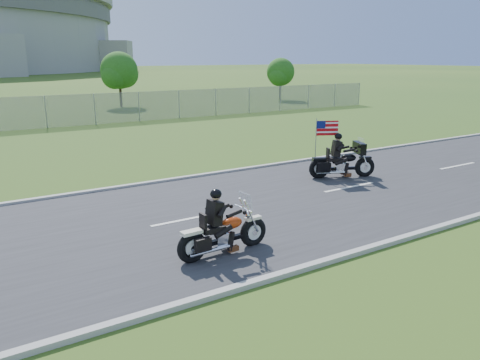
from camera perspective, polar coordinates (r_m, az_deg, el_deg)
ground at (r=13.76m, az=1.29°, el=-3.44°), size 420.00×420.00×0.00m
road at (r=13.75m, az=1.29°, el=-3.36°), size 120.00×8.00×0.04m
curb_north at (r=17.13m, az=-6.16°, el=0.34°), size 120.00×0.18×0.12m
curb_south at (r=10.81m, az=13.30°, el=-8.81°), size 120.00×0.18×0.12m
tree_fence_near at (r=43.05m, az=-14.47°, el=12.59°), size 3.52×3.28×4.75m
tree_fence_far at (r=48.72m, az=4.98°, el=12.81°), size 3.08×2.87×4.20m
motorcycle_lead at (r=10.44m, az=-2.17°, el=-6.59°), size 2.33×0.61×1.57m
motorcycle_follow at (r=17.38m, az=12.34°, el=2.06°), size 2.34×1.32×2.08m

